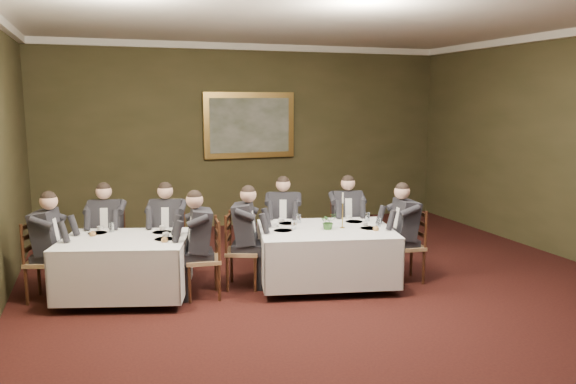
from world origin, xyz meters
TOP-DOWN VIEW (x-y plane):
  - ground at (0.00, 0.00)m, footprint 10.00×10.00m
  - ceiling at (0.00, 0.00)m, footprint 8.00×10.00m
  - back_wall at (0.00, 5.00)m, footprint 8.00×0.10m
  - crown_molding at (0.00, 0.00)m, footprint 8.00×10.00m
  - table_main at (-0.04, 1.07)m, footprint 2.01×1.69m
  - table_second at (-2.60, 1.36)m, footprint 1.80×1.55m
  - chair_main_backleft at (-0.30, 2.05)m, footprint 0.56×0.54m
  - diner_main_backleft at (-0.31, 2.04)m, footprint 0.54×0.59m
  - chair_main_backright at (0.62, 1.85)m, footprint 0.52×0.51m
  - diner_main_backright at (0.62, 1.84)m, footprint 0.49×0.56m
  - chair_main_endleft at (-1.12, 1.31)m, footprint 0.55×0.56m
  - diner_main_endleft at (-1.11, 1.30)m, footprint 0.59×0.55m
  - chair_main_endright at (1.05, 0.83)m, footprint 0.46×0.48m
  - diner_main_endright at (1.04, 0.83)m, footprint 0.52×0.45m
  - chair_sec_backleft at (-2.78, 2.23)m, footprint 0.53×0.51m
  - diner_sec_backleft at (-2.78, 2.22)m, footprint 0.50×0.56m
  - chair_sec_backright at (-1.99, 2.00)m, footprint 0.55×0.54m
  - diner_sec_backright at (-1.99, 1.99)m, footprint 0.53×0.58m
  - chair_sec_endright at (-1.67, 1.10)m, footprint 0.46×0.48m
  - diner_sec_endright at (-1.68, 1.10)m, footprint 0.52×0.45m
  - chair_sec_endleft at (-3.53, 1.62)m, footprint 0.53×0.54m
  - diner_sec_endleft at (-3.52, 1.62)m, footprint 0.58×0.52m
  - centerpiece at (-0.03, 1.02)m, footprint 0.24×0.22m
  - candlestick at (0.19, 1.03)m, footprint 0.07×0.07m
  - place_setting_table_main at (-0.37, 1.56)m, footprint 0.33×0.31m
  - place_setting_table_second at (-2.85, 1.81)m, footprint 0.33×0.31m
  - painting at (-0.04, 4.94)m, footprint 1.79×0.09m

SIDE VIEW (x-z plane):
  - ground at x=0.00m, z-range 0.00..0.00m
  - chair_main_backleft at x=-0.30m, z-range -0.22..0.78m
  - chair_main_backright at x=0.62m, z-range -0.22..0.78m
  - chair_main_endleft at x=-1.12m, z-range -0.22..0.78m
  - chair_main_endright at x=1.05m, z-range -0.22..0.78m
  - chair_sec_backleft at x=-2.78m, z-range -0.22..0.78m
  - chair_sec_backright at x=-1.99m, z-range -0.22..0.78m
  - chair_sec_endright at x=-1.67m, z-range -0.22..0.78m
  - chair_sec_endleft at x=-3.53m, z-range -0.22..0.78m
  - table_second at x=-2.60m, z-range 0.12..0.78m
  - table_main at x=-0.04m, z-range 0.12..0.78m
  - diner_main_backleft at x=-0.31m, z-range -0.16..1.19m
  - diner_main_backright at x=0.62m, z-range -0.16..1.19m
  - diner_main_endleft at x=-1.11m, z-range -0.16..1.19m
  - diner_main_endright at x=1.04m, z-range -0.16..1.19m
  - diner_sec_backleft at x=-2.78m, z-range -0.16..1.19m
  - diner_sec_backright at x=-1.99m, z-range -0.16..1.19m
  - diner_sec_endright at x=-1.68m, z-range -0.16..1.19m
  - diner_sec_endleft at x=-3.52m, z-range -0.16..1.19m
  - place_setting_table_main at x=-0.37m, z-range 0.73..0.87m
  - place_setting_table_second at x=-2.85m, z-range 0.73..0.87m
  - centerpiece at x=-0.03m, z-range 0.77..1.00m
  - candlestick at x=0.19m, z-range 0.70..1.19m
  - back_wall at x=0.00m, z-range 0.00..3.50m
  - painting at x=-0.04m, z-range 1.33..2.60m
  - crown_molding at x=0.00m, z-range 3.38..3.50m
  - ceiling at x=0.00m, z-range 3.45..3.55m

